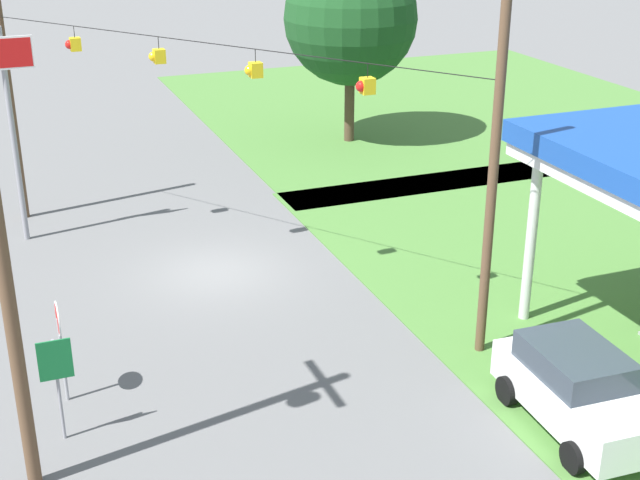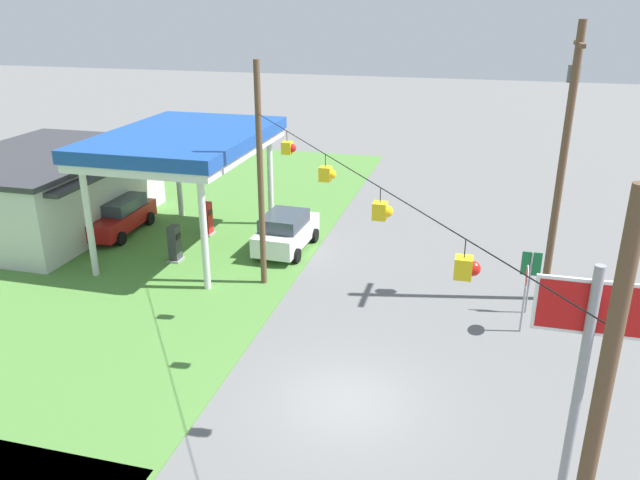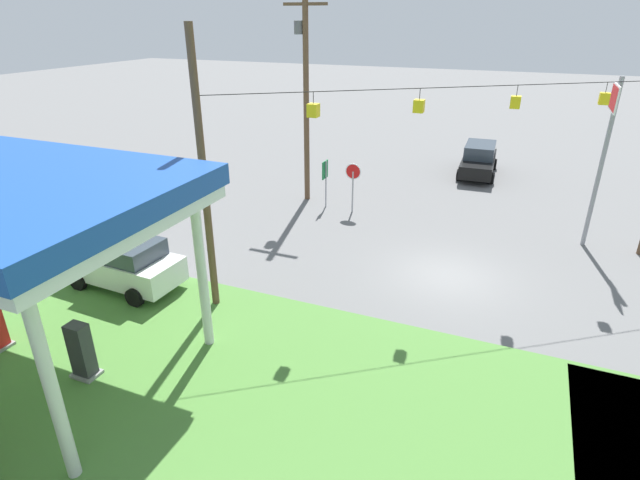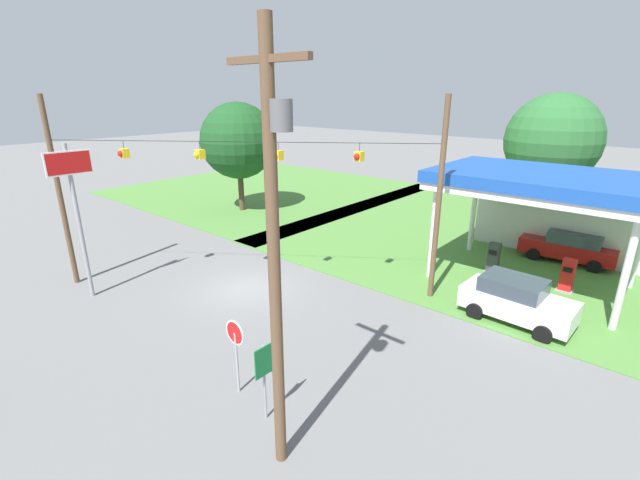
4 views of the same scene
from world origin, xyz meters
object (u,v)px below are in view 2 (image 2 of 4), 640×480
object	(u,v)px
fuel_pump_near	(175,245)
stop_sign_overhead	(580,379)
gas_station_store	(45,190)
route_sign	(531,270)
gas_station_canopy	(185,143)
car_at_pumps_rear	(118,216)
fuel_pump_far	(207,220)
utility_pole_main	(564,154)
car_at_pumps_front	(286,231)
stop_sign_roadside	(526,284)

from	to	relation	value
fuel_pump_near	stop_sign_overhead	xyz separation A→B (m)	(-13.06, -14.69, 4.00)
gas_station_store	route_sign	size ratio (longest dim) A/B	4.50
gas_station_canopy	car_at_pumps_rear	world-z (taller)	gas_station_canopy
gas_station_canopy	car_at_pumps_rear	bearing A→B (deg)	78.72
gas_station_store	fuel_pump_far	size ratio (longest dim) A/B	6.51
stop_sign_overhead	utility_pole_main	bearing A→B (deg)	-3.68
fuel_pump_far	car_at_pumps_front	world-z (taller)	car_at_pumps_front
gas_station_canopy	car_at_pumps_front	world-z (taller)	gas_station_canopy
utility_pole_main	fuel_pump_near	bearing A→B (deg)	91.04
gas_station_store	car_at_pumps_rear	distance (m)	4.01
stop_sign_overhead	fuel_pump_near	bearing A→B (deg)	48.38
car_at_pumps_rear	route_sign	world-z (taller)	route_sign
car_at_pumps_front	stop_sign_roadside	xyz separation A→B (m)	(-5.10, -10.22, 0.86)
gas_station_store	fuel_pump_near	xyz separation A→B (m)	(-2.46, -8.25, -1.15)
gas_station_canopy	stop_sign_overhead	size ratio (longest dim) A/B	1.34
car_at_pumps_rear	utility_pole_main	xyz separation A→B (m)	(-2.30, -19.93, 4.84)
fuel_pump_far	utility_pole_main	distance (m)	16.62
route_sign	car_at_pumps_rear	bearing A→B (deg)	79.18
stop_sign_overhead	car_at_pumps_rear	bearing A→B (deg)	50.65
gas_station_store	stop_sign_roadside	size ratio (longest dim) A/B	4.32
car_at_pumps_front	fuel_pump_far	bearing A→B (deg)	80.11
stop_sign_overhead	route_sign	xyz separation A→B (m)	(11.97, -0.13, -3.08)
fuel_pump_near	car_at_pumps_rear	bearing A→B (deg)	59.46
route_sign	utility_pole_main	bearing A→B (deg)	-27.89
fuel_pump_far	utility_pole_main	bearing A→B (deg)	-101.40
gas_station_store	car_at_pumps_rear	xyz separation A→B (m)	(0.12, -3.88, -1.03)
gas_station_canopy	utility_pole_main	bearing A→B (deg)	-95.24
stop_sign_roadside	car_at_pumps_rear	bearing A→B (deg)	-105.39
fuel_pump_far	car_at_pumps_front	bearing A→B (deg)	-102.35
fuel_pump_near	utility_pole_main	size ratio (longest dim) A/B	0.16
gas_station_canopy	fuel_pump_near	bearing A→B (deg)	-179.95
gas_station_canopy	stop_sign_roadside	distance (m)	15.55
fuel_pump_near	route_sign	bearing A→B (deg)	-94.20
stop_sign_roadside	stop_sign_overhead	xyz separation A→B (m)	(-10.42, -0.10, 2.98)
fuel_pump_near	fuel_pump_far	bearing A→B (deg)	0.00
gas_station_store	stop_sign_overhead	size ratio (longest dim) A/B	1.55
stop_sign_overhead	route_sign	bearing A→B (deg)	-0.64
route_sign	stop_sign_roadside	bearing A→B (deg)	171.37
gas_station_store	stop_sign_roadside	world-z (taller)	gas_station_store
gas_station_canopy	gas_station_store	xyz separation A→B (m)	(0.76, 8.25, -3.02)
gas_station_store	car_at_pumps_rear	world-z (taller)	gas_station_store
fuel_pump_near	stop_sign_overhead	size ratio (longest dim) A/B	0.24
fuel_pump_far	stop_sign_overhead	size ratio (longest dim) A/B	0.24
gas_station_canopy	car_at_pumps_front	size ratio (longest dim) A/B	2.15
car_at_pumps_rear	route_sign	xyz separation A→B (m)	(-3.67, -19.20, 0.81)
gas_station_store	fuel_pump_near	size ratio (longest dim) A/B	6.51
fuel_pump_far	stop_sign_overhead	bearing A→B (deg)	-138.27
fuel_pump_far	car_at_pumps_rear	distance (m)	4.46
gas_station_canopy	gas_station_store	distance (m)	8.82
gas_station_store	route_sign	bearing A→B (deg)	-98.75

